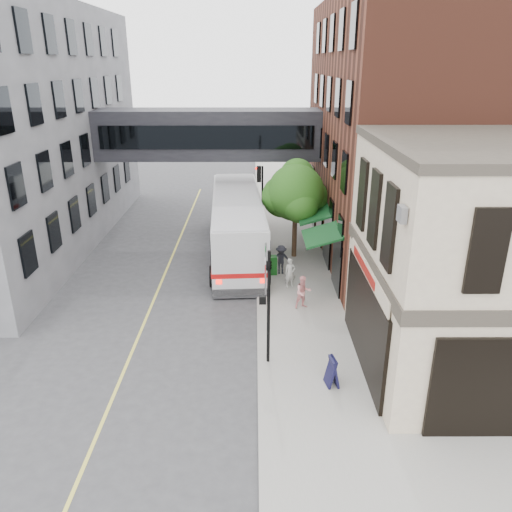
{
  "coord_description": "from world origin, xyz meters",
  "views": [
    {
      "loc": [
        -0.11,
        -14.22,
        10.8
      ],
      "look_at": [
        -0.05,
        5.36,
        3.13
      ],
      "focal_mm": 35.0,
      "sensor_mm": 36.0,
      "label": 1
    }
  ],
  "objects_px": {
    "bus": "(237,223)",
    "pedestrian_b": "(303,292)",
    "sandwich_board": "(332,372)",
    "pedestrian_c": "(281,260)",
    "pedestrian_a": "(290,273)",
    "newspaper_box": "(272,265)"
  },
  "relations": [
    {
      "from": "pedestrian_a",
      "to": "sandwich_board",
      "type": "xyz_separation_m",
      "value": [
        0.93,
        -8.23,
        -0.22
      ]
    },
    {
      "from": "sandwich_board",
      "to": "bus",
      "type": "bearing_deg",
      "value": 95.53
    },
    {
      "from": "pedestrian_b",
      "to": "sandwich_board",
      "type": "relative_size",
      "value": 1.46
    },
    {
      "from": "pedestrian_b",
      "to": "newspaper_box",
      "type": "relative_size",
      "value": 1.55
    },
    {
      "from": "bus",
      "to": "pedestrian_b",
      "type": "xyz_separation_m",
      "value": [
        3.26,
        -7.42,
        -0.99
      ]
    },
    {
      "from": "pedestrian_c",
      "to": "sandwich_board",
      "type": "xyz_separation_m",
      "value": [
        1.3,
        -9.92,
        -0.26
      ]
    },
    {
      "from": "bus",
      "to": "pedestrian_b",
      "type": "relative_size",
      "value": 8.23
    },
    {
      "from": "pedestrian_a",
      "to": "newspaper_box",
      "type": "bearing_deg",
      "value": 102.23
    },
    {
      "from": "bus",
      "to": "sandwich_board",
      "type": "bearing_deg",
      "value": -74.35
    },
    {
      "from": "bus",
      "to": "pedestrian_c",
      "type": "xyz_separation_m",
      "value": [
        2.44,
        -3.42,
        -0.97
      ]
    },
    {
      "from": "pedestrian_a",
      "to": "pedestrian_b",
      "type": "distance_m",
      "value": 2.36
    },
    {
      "from": "sandwich_board",
      "to": "pedestrian_c",
      "type": "bearing_deg",
      "value": 87.34
    },
    {
      "from": "pedestrian_c",
      "to": "pedestrian_b",
      "type": "bearing_deg",
      "value": -79.83
    },
    {
      "from": "bus",
      "to": "newspaper_box",
      "type": "relative_size",
      "value": 12.75
    },
    {
      "from": "newspaper_box",
      "to": "pedestrian_a",
      "type": "bearing_deg",
      "value": -69.62
    },
    {
      "from": "pedestrian_a",
      "to": "bus",
      "type": "bearing_deg",
      "value": 102.93
    },
    {
      "from": "pedestrian_b",
      "to": "newspaper_box",
      "type": "xyz_separation_m",
      "value": [
        -1.31,
        3.93,
        -0.28
      ]
    },
    {
      "from": "pedestrian_a",
      "to": "pedestrian_c",
      "type": "bearing_deg",
      "value": 86.54
    },
    {
      "from": "pedestrian_c",
      "to": "newspaper_box",
      "type": "bearing_deg",
      "value": -173.38
    },
    {
      "from": "pedestrian_b",
      "to": "pedestrian_c",
      "type": "xyz_separation_m",
      "value": [
        -0.82,
        4.0,
        0.02
      ]
    },
    {
      "from": "bus",
      "to": "pedestrian_a",
      "type": "distance_m",
      "value": 5.92
    },
    {
      "from": "bus",
      "to": "pedestrian_a",
      "type": "height_order",
      "value": "bus"
    }
  ]
}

